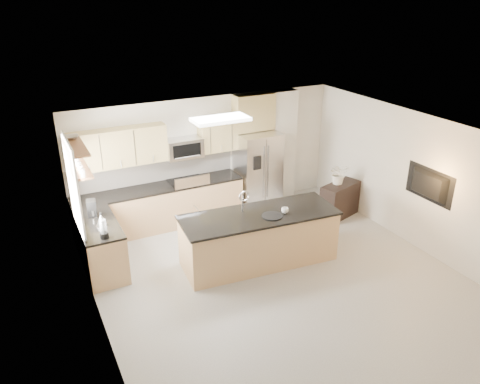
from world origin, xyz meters
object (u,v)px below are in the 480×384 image
coffee_maker (92,208)px  cup (285,210)px  flower_vase (339,168)px  television (426,185)px  island (259,238)px  platter (272,216)px  refrigerator (257,171)px  kettle (101,220)px  bowl (71,137)px  microwave (184,148)px  blender (104,230)px  credenza (339,200)px  range (188,201)px

coffee_maker → cup: bearing=-26.9°
flower_vase → cup: bearing=-152.0°
television → island: bearing=71.6°
platter → coffee_maker: 3.22m
island → television: television is taller
refrigerator → kettle: (-3.68, -1.17, 0.14)m
coffee_maker → television: size_ratio=0.28×
cup → coffee_maker: size_ratio=0.42×
platter → bowl: size_ratio=1.14×
microwave → cup: microwave is taller
microwave → kettle: 2.50m
blender → flower_vase: flower_vase is taller
credenza → kettle: kettle is taller
island → refrigerator: bearing=67.1°
credenza → refrigerator: bearing=121.6°
range → kettle: 2.43m
microwave → cup: (0.99, -2.43, -0.60)m
coffee_maker → flower_vase: size_ratio=0.42×
range → bowl: bowl is taller
range → microwave: bearing=90.0°
microwave → blender: bearing=-139.3°
refrigerator → flower_vase: refrigerator is taller
kettle → coffee_maker: bearing=98.4°
platter → bowl: 3.70m
microwave → flower_vase: size_ratio=1.07×
refrigerator → bowl: (-3.91, -0.56, 1.49)m
cup → kettle: size_ratio=0.50×
island → microwave: bearing=108.8°
kettle → bowl: (-0.23, 0.61, 1.35)m
microwave → flower_vase: microwave is taller
microwave → refrigerator: microwave is taller
credenza → cup: cup is taller
island → blender: (-2.63, 0.48, 0.57)m
kettle → television: television is taller
credenza → flower_vase: size_ratio=1.36×
television → microwave: bearing=47.2°
range → credenza: (3.06, -1.28, -0.09)m
credenza → television: 2.13m
flower_vase → microwave: bearing=155.9°
kettle → microwave: bearing=33.5°
island → platter: island is taller
range → microwave: microwave is taller
blender → coffee_maker: blender is taller
island → cup: 0.71m
refrigerator → blender: refrigerator is taller
range → flower_vase: bearing=-22.1°
refrigerator → coffee_maker: refrigerator is taller
refrigerator → flower_vase: size_ratio=2.51×
blender → kettle: bearing=83.6°
credenza → television: television is taller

